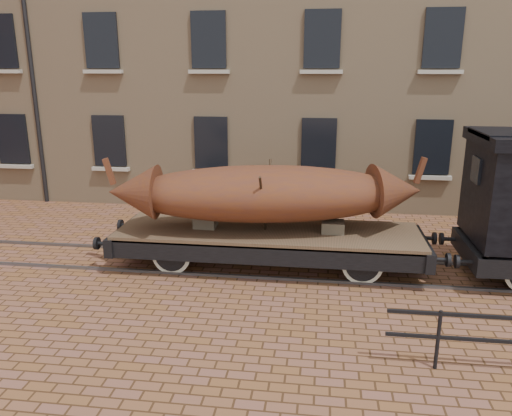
# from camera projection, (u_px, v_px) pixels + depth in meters

# --- Properties ---
(ground) EXTENTS (90.00, 90.00, 0.00)m
(ground) POSITION_uv_depth(u_px,v_px,m) (271.00, 267.00, 11.87)
(ground) COLOR brown
(warehouse_cream) EXTENTS (40.00, 10.19, 14.00)m
(warehouse_cream) POSITION_uv_depth(u_px,v_px,m) (377.00, 2.00, 19.12)
(warehouse_cream) COLOR tan
(warehouse_cream) RESTS_ON ground
(rail_track) EXTENTS (30.00, 1.52, 0.06)m
(rail_track) POSITION_uv_depth(u_px,v_px,m) (271.00, 266.00, 11.86)
(rail_track) COLOR #59595E
(rail_track) RESTS_ON ground
(flatcar_wagon) EXTENTS (7.90, 2.14, 1.19)m
(flatcar_wagon) POSITION_uv_depth(u_px,v_px,m) (268.00, 237.00, 11.68)
(flatcar_wagon) COLOR brown
(flatcar_wagon) RESTS_ON ground
(iron_boat) EXTENTS (7.25, 2.91, 1.71)m
(iron_boat) POSITION_uv_depth(u_px,v_px,m) (265.00, 193.00, 11.40)
(iron_boat) COLOR #612F14
(iron_boat) RESTS_ON flatcar_wagon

